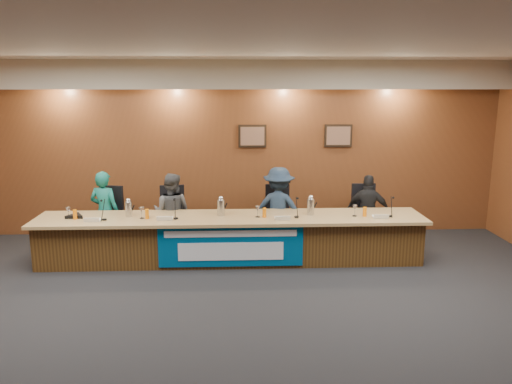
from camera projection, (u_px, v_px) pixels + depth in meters
floor at (230, 333)px, 5.71m from camera, size 10.00×10.00×0.00m
ceiling at (226, 42)px, 5.04m from camera, size 10.00×8.00×0.04m
wall_back at (231, 149)px, 9.28m from camera, size 10.00×0.04×3.20m
soffit at (230, 75)px, 8.75m from camera, size 10.00×0.50×0.50m
dais_body at (231, 240)px, 7.98m from camera, size 6.00×0.80×0.70m
dais_top at (231, 218)px, 7.85m from camera, size 6.10×0.95×0.05m
banner at (231, 246)px, 7.57m from camera, size 2.20×0.02×0.65m
banner_text_upper at (231, 234)px, 7.51m from camera, size 2.00×0.01×0.10m
banner_text_lower at (231, 251)px, 7.57m from camera, size 1.60×0.01×0.28m
wall_photo_left at (252, 136)px, 9.21m from camera, size 0.52×0.04×0.42m
wall_photo_right at (338, 136)px, 9.28m from camera, size 0.52×0.04×0.42m
panelist_a at (105, 212)px, 8.37m from camera, size 0.57×0.45×1.38m
panelist_b at (172, 212)px, 8.42m from camera, size 0.75×0.64×1.34m
panelist_c at (279, 209)px, 8.49m from camera, size 1.02×0.74×1.43m
panelist_d at (368, 212)px, 8.56m from camera, size 0.81×0.51×1.29m
office_chair_a at (107, 222)px, 8.51m from camera, size 0.57×0.57×0.08m
office_chair_b at (173, 221)px, 8.56m from camera, size 0.53×0.53×0.08m
office_chair_c at (278, 220)px, 8.63m from camera, size 0.48×0.48×0.08m
office_chair_d at (366, 219)px, 8.70m from camera, size 0.50×0.50×0.08m
nameplate_a at (91, 220)px, 7.49m from camera, size 0.24×0.08×0.10m
microphone_a at (104, 219)px, 7.63m from camera, size 0.07×0.07×0.02m
juice_glass_a at (75, 215)px, 7.66m from camera, size 0.06×0.06×0.15m
water_glass_a at (68, 213)px, 7.70m from camera, size 0.08×0.08×0.18m
nameplate_b at (164, 218)px, 7.58m from camera, size 0.24×0.08×0.10m
microphone_b at (176, 218)px, 7.69m from camera, size 0.07×0.07×0.02m
juice_glass_b at (147, 214)px, 7.69m from camera, size 0.06×0.06×0.15m
water_glass_b at (142, 213)px, 7.70m from camera, size 0.08×0.08×0.18m
nameplate_c at (283, 218)px, 7.60m from camera, size 0.24×0.08×0.10m
microphone_c at (296, 217)px, 7.78m from camera, size 0.07×0.07×0.02m
juice_glass_c at (264, 213)px, 7.78m from camera, size 0.06×0.06×0.15m
water_glass_c at (258, 212)px, 7.78m from camera, size 0.08×0.08×0.18m
nameplate_d at (381, 216)px, 7.68m from camera, size 0.24×0.08×0.10m
microphone_d at (390, 216)px, 7.83m from camera, size 0.07×0.07×0.02m
juice_glass_d at (365, 212)px, 7.83m from camera, size 0.06×0.06×0.15m
water_glass_d at (355, 211)px, 7.84m from camera, size 0.08×0.08×0.18m
carafe_left at (129, 209)px, 7.81m from camera, size 0.11×0.11×0.24m
carafe_mid at (221, 208)px, 7.88m from camera, size 0.12×0.12×0.25m
carafe_right at (311, 207)px, 7.92m from camera, size 0.11×0.11×0.26m
speakerphone at (75, 216)px, 7.77m from camera, size 0.32×0.32×0.05m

